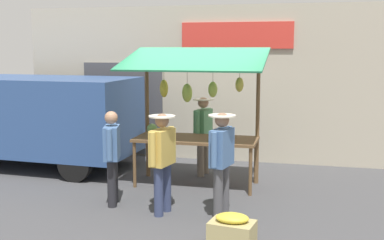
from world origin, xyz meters
TOP-DOWN VIEW (x-y plane):
  - ground_plane at (0.00, 0.00)m, footprint 40.00×40.00m
  - street_backdrop at (0.04, -2.20)m, footprint 9.00×0.30m
  - market_stall at (0.03, -0.03)m, footprint 2.50×1.46m
  - vendor_with_sunhat at (0.03, -0.75)m, footprint 0.40×0.66m
  - shopper_in_striped_shirt at (0.13, 1.61)m, footprint 0.40×0.66m
  - shopper_with_ponytail at (1.04, 1.39)m, footprint 0.33×0.64m
  - shopper_with_shopping_bag at (-0.75, 1.51)m, footprint 0.40×0.66m
  - parked_van at (3.87, -0.62)m, footprint 4.48×2.06m
  - produce_crate_near at (-1.07, 2.51)m, footprint 0.62×0.47m

SIDE VIEW (x-z plane):
  - ground_plane at x=0.00m, z-range 0.00..0.00m
  - produce_crate_near at x=-1.07m, z-range -0.02..0.39m
  - shopper_with_ponytail at x=1.04m, z-range 0.10..1.61m
  - shopper_in_striped_shirt at x=0.13m, z-range 0.13..1.66m
  - vendor_with_sunhat at x=0.03m, z-range 0.13..1.67m
  - shopper_with_shopping_bag at x=-0.75m, z-range 0.13..1.69m
  - parked_van at x=3.87m, z-range 0.18..2.06m
  - market_stall at x=0.03m, z-range 0.29..2.79m
  - street_backdrop at x=0.04m, z-range 0.00..3.40m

